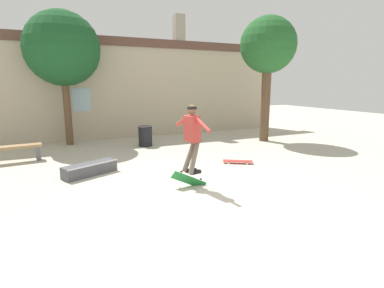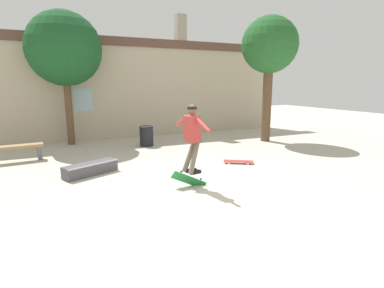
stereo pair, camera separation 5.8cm
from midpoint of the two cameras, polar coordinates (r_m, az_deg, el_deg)
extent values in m
plane|color=beige|center=(6.64, 2.11, -8.54)|extent=(40.00, 40.00, 0.00)
cube|color=#B7A88E|center=(13.19, -12.45, 9.48)|extent=(14.31, 0.40, 3.76)
cube|color=brown|center=(13.29, -12.85, 18.39)|extent=(15.02, 0.52, 0.36)
cube|color=gray|center=(14.11, -2.65, 21.23)|extent=(0.44, 0.44, 1.11)
cube|color=#99B7C6|center=(12.72, -20.42, 7.90)|extent=(0.70, 0.02, 0.90)
cylinder|color=brown|center=(12.28, 13.65, 7.34)|extent=(0.36, 0.36, 2.92)
sphere|color=#235B28|center=(12.34, 14.17, 17.86)|extent=(2.13, 2.13, 2.13)
cylinder|color=brown|center=(12.08, -22.74, 5.73)|extent=(0.26, 0.26, 2.51)
sphere|color=#194C23|center=(12.10, -23.59, 16.33)|extent=(2.63, 2.63, 2.63)
cube|color=#99754C|center=(10.14, -31.13, -0.52)|extent=(1.55, 0.52, 0.08)
cube|color=slate|center=(10.20, -27.41, -1.52)|extent=(0.15, 0.32, 0.42)
cube|color=#4C4C51|center=(8.01, -19.05, -4.52)|extent=(1.40, 0.92, 0.31)
cube|color=#B7B7BC|center=(7.82, -18.42, -3.79)|extent=(1.26, 0.61, 0.02)
cylinder|color=black|center=(11.17, -9.03, 1.49)|extent=(0.50, 0.50, 0.74)
torus|color=black|center=(11.11, -9.09, 3.26)|extent=(0.54, 0.54, 0.04)
cube|color=#B23833|center=(6.42, -0.26, 2.94)|extent=(0.31, 0.38, 0.58)
sphere|color=brown|center=(6.38, -0.26, 6.52)|extent=(0.25, 0.25, 0.21)
ellipsoid|color=black|center=(6.37, -0.26, 6.85)|extent=(0.26, 0.26, 0.12)
cylinder|color=#6B6051|center=(6.61, -0.68, -2.15)|extent=(0.38, 0.16, 0.77)
cube|color=black|center=(6.71, -0.46, -5.05)|extent=(0.27, 0.15, 0.07)
cylinder|color=#6B6051|center=(6.47, 0.18, -2.44)|extent=(0.36, 0.25, 0.77)
cube|color=black|center=(6.58, 0.39, -5.39)|extent=(0.27, 0.15, 0.07)
cylinder|color=#B23833|center=(6.71, -2.08, 4.41)|extent=(0.17, 0.50, 0.30)
cylinder|color=#B23833|center=(6.11, 1.73, 3.72)|extent=(0.17, 0.50, 0.30)
cube|color=#237F38|center=(6.73, -0.83, -6.90)|extent=(0.82, 0.18, 0.53)
cylinder|color=black|center=(6.82, 1.45, -6.67)|extent=(0.07, 0.06, 0.06)
cylinder|color=black|center=(6.94, 0.47, -7.92)|extent=(0.07, 0.06, 0.06)
cylinder|color=black|center=(6.60, -2.29, -5.30)|extent=(0.07, 0.06, 0.06)
cylinder|color=black|center=(6.73, -3.23, -6.60)|extent=(0.07, 0.06, 0.06)
cube|color=red|center=(8.75, 8.51, -3.23)|extent=(0.83, 0.62, 0.02)
cylinder|color=silver|center=(8.88, 10.19, -3.37)|extent=(0.05, 0.04, 0.05)
cylinder|color=silver|center=(8.67, 10.25, -3.73)|extent=(0.05, 0.04, 0.05)
cylinder|color=silver|center=(8.87, 6.79, -3.29)|extent=(0.05, 0.04, 0.05)
cylinder|color=silver|center=(8.66, 6.77, -3.65)|extent=(0.05, 0.04, 0.05)
camera|label=1|loc=(0.03, -90.26, -0.05)|focal=28.00mm
camera|label=2|loc=(0.03, 89.74, 0.05)|focal=28.00mm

